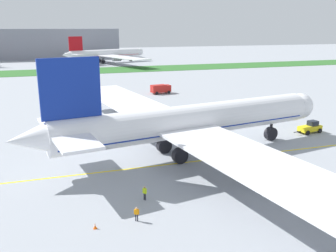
{
  "coord_description": "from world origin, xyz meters",
  "views": [
    {
      "loc": [
        -24.76,
        -46.61,
        19.57
      ],
      "look_at": [
        -6.78,
        9.97,
        3.43
      ],
      "focal_mm": 39.4,
      "sensor_mm": 36.0,
      "label": 1
    }
  ],
  "objects": [
    {
      "name": "ground_plane",
      "position": [
        0.0,
        0.0,
        0.0
      ],
      "size": [
        600.0,
        600.0,
        0.0
      ],
      "primitive_type": "plane",
      "color": "#9399A0",
      "rests_on": "ground"
    },
    {
      "name": "apron_taxi_line",
      "position": [
        0.0,
        1.53,
        0.0
      ],
      "size": [
        280.0,
        0.36,
        0.01
      ],
      "primitive_type": "cube",
      "color": "yellow",
      "rests_on": "ground"
    },
    {
      "name": "grass_median_strip",
      "position": [
        0.0,
        123.57,
        0.05
      ],
      "size": [
        320.0,
        24.0,
        0.1
      ],
      "primitive_type": "cube",
      "color": "#2D6628",
      "rests_on": "ground"
    },
    {
      "name": "airliner_foreground",
      "position": [
        -5.43,
        4.55,
        5.36
      ],
      "size": [
        51.43,
        83.14,
        15.79
      ],
      "color": "white",
      "rests_on": "ground"
    },
    {
      "name": "pushback_tug",
      "position": [
        21.26,
        9.21,
        1.03
      ],
      "size": [
        6.46,
        2.98,
        2.27
      ],
      "color": "yellow",
      "rests_on": "ground"
    },
    {
      "name": "ground_crew_wingwalker_port",
      "position": [
        -17.46,
        -12.91,
        0.95
      ],
      "size": [
        0.52,
        0.37,
        1.57
      ],
      "color": "black",
      "rests_on": "ground"
    },
    {
      "name": "ground_crew_wingwalker_starboard",
      "position": [
        -15.49,
        -8.51,
        1.04
      ],
      "size": [
        0.45,
        0.53,
        1.71
      ],
      "color": "black",
      "rests_on": "ground"
    },
    {
      "name": "traffic_cone_near_nose",
      "position": [
        -21.76,
        -13.11,
        0.28
      ],
      "size": [
        0.36,
        0.36,
        0.58
      ],
      "color": "#F2590C",
      "rests_on": "ground"
    },
    {
      "name": "service_truck_baggage_loader",
      "position": [
        6.22,
        58.03,
        1.49
      ],
      "size": [
        6.2,
        3.37,
        2.64
      ],
      "color": "#B21E19",
      "rests_on": "ground"
    },
    {
      "name": "parked_airliner_far_centre",
      "position": [
        4.08,
        158.2,
        4.9
      ],
      "size": [
        46.84,
        77.04,
        14.42
      ],
      "color": "white",
      "rests_on": "ground"
    },
    {
      "name": "terminal_building",
      "position": [
        -31.42,
        198.05,
        9.0
      ],
      "size": [
        98.12,
        20.0,
        18.0
      ],
      "primitive_type": "cube",
      "color": "gray",
      "rests_on": "ground"
    }
  ]
}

